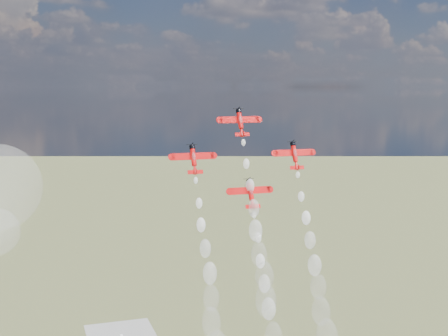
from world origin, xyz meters
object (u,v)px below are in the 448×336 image
object	(u,v)px
plane_left	(194,159)
plane_right	(295,155)
plane_slot	(251,193)
plane_lead	(240,122)

from	to	relation	value
plane_left	plane_right	distance (m)	28.77
plane_right	plane_slot	bearing A→B (deg)	-163.50
plane_left	plane_slot	size ratio (longest dim) A/B	1.00
plane_right	plane_slot	distance (m)	17.56
plane_lead	plane_slot	distance (m)	20.14
plane_left	plane_slot	bearing A→B (deg)	-16.50
plane_right	plane_slot	xyz separation A→B (m)	(-14.38, -4.26, -9.12)
plane_lead	plane_left	distance (m)	17.56
plane_lead	plane_left	size ratio (longest dim) A/B	1.00
plane_lead	plane_left	bearing A→B (deg)	-163.50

